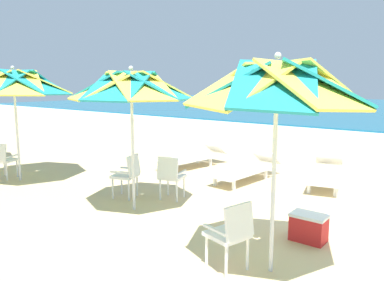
{
  "coord_description": "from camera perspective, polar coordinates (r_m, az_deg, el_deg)",
  "views": [
    {
      "loc": [
        1.74,
        -6.46,
        2.26
      ],
      "look_at": [
        -3.3,
        -0.07,
        1.0
      ],
      "focal_mm": 34.91,
      "sensor_mm": 36.0,
      "label": 1
    }
  ],
  "objects": [
    {
      "name": "plastic_chair_0",
      "position": [
        4.61,
        6.01,
        -13.7
      ],
      "size": [
        0.56,
        0.53,
        0.87
      ],
      "color": "white",
      "rests_on": "ground"
    },
    {
      "name": "cooler_box",
      "position": [
        5.76,
        17.39,
        -12.54
      ],
      "size": [
        0.5,
        0.34,
        0.4
      ],
      "color": "red",
      "rests_on": "ground"
    },
    {
      "name": "beach_umbrella_0",
      "position": [
        4.34,
        12.84,
        8.03
      ],
      "size": [
        2.13,
        2.13,
        2.6
      ],
      "color": "silver",
      "rests_on": "ground"
    },
    {
      "name": "plastic_chair_1",
      "position": [
        7.26,
        -3.28,
        -5.26
      ],
      "size": [
        0.55,
        0.57,
        0.87
      ],
      "color": "white",
      "rests_on": "ground"
    },
    {
      "name": "beach_umbrella_1",
      "position": [
        6.54,
        -9.26,
        8.05
      ],
      "size": [
        2.16,
        2.16,
        2.55
      ],
      "color": "silver",
      "rests_on": "ground"
    },
    {
      "name": "sun_lounger_1",
      "position": [
        8.88,
        19.77,
        -4.6
      ],
      "size": [
        1.13,
        2.23,
        0.62
      ],
      "color": "white",
      "rests_on": "ground"
    },
    {
      "name": "sun_lounger_3",
      "position": [
        10.11,
        0.09,
        -2.49
      ],
      "size": [
        0.96,
        2.22,
        0.62
      ],
      "color": "white",
      "rests_on": "ground"
    },
    {
      "name": "sun_lounger_2",
      "position": [
        8.8,
        8.34,
        -4.27
      ],
      "size": [
        0.79,
        2.19,
        0.62
      ],
      "color": "white",
      "rests_on": "ground"
    },
    {
      "name": "ground_plane",
      "position": [
        7.06,
        22.3,
        -10.53
      ],
      "size": [
        80.0,
        80.0,
        0.0
      ],
      "primitive_type": "plane",
      "color": "#D3B784"
    },
    {
      "name": "plastic_chair_2",
      "position": [
        7.49,
        -9.78,
        -4.94
      ],
      "size": [
        0.59,
        0.56,
        0.87
      ],
      "color": "white",
      "rests_on": "ground"
    },
    {
      "name": "plastic_chair_3",
      "position": [
        9.86,
        -26.95,
        -2.47
      ],
      "size": [
        0.58,
        0.6,
        0.87
      ],
      "color": "white",
      "rests_on": "ground"
    },
    {
      "name": "beach_umbrella_2",
      "position": [
        9.4,
        -25.6,
        7.88
      ],
      "size": [
        2.58,
        2.58,
        2.64
      ],
      "color": "silver",
      "rests_on": "ground"
    }
  ]
}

